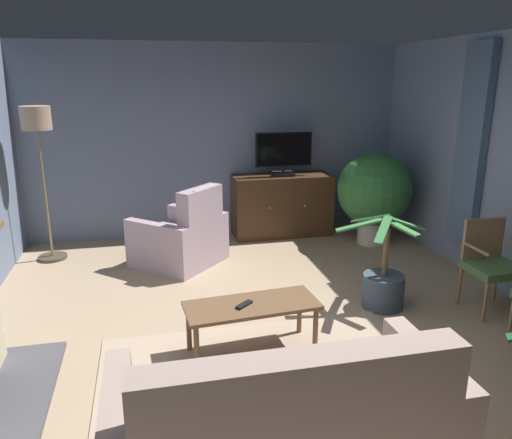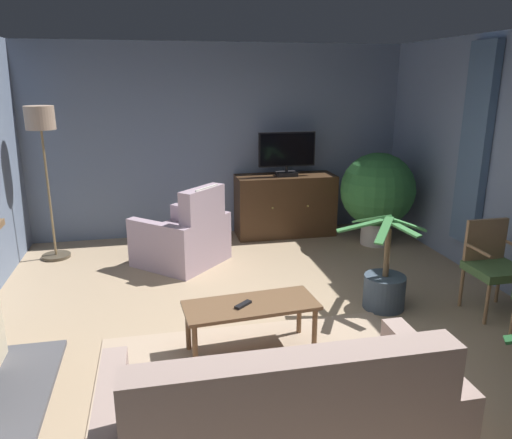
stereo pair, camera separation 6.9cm
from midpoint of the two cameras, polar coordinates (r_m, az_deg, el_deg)
ground_plane at (r=4.48m, az=1.85°, el=-14.27°), size 6.01×7.22×0.04m
wall_back at (r=7.22m, az=-4.86°, el=9.06°), size 6.01×0.10×2.73m
curtain_panel_far at (r=6.20m, az=23.49°, el=7.90°), size 0.10×0.44×2.29m
rug_central at (r=4.04m, az=0.59°, el=-17.55°), size 2.58×1.62×0.01m
tv_cabinet at (r=7.24m, az=2.76°, el=1.52°), size 1.44×0.57×0.89m
television at (r=7.03m, az=2.96°, el=7.77°), size 0.82×0.20×0.63m
coffee_table at (r=4.15m, az=-0.97°, el=-10.45°), size 1.14×0.54×0.45m
tv_remote at (r=4.08m, az=-1.87°, el=-9.88°), size 0.16×0.15×0.02m
sofa_floral at (r=3.08m, az=2.77°, el=-22.78°), size 2.02×0.92×0.94m
armchair_angled_to_table at (r=6.18m, az=-8.94°, el=-2.29°), size 1.30×1.30×1.02m
side_chair_mid_row at (r=5.37m, az=25.30°, el=-4.45°), size 0.49×0.46×0.91m
potted_plant_small_fern_corner at (r=6.93m, az=13.31°, el=3.21°), size 1.01×1.01×1.29m
potted_plant_tall_palm_by_window at (r=5.16m, az=14.20°, el=-7.47°), size 0.87×0.80×0.97m
floor_lamp at (r=6.56m, az=-24.27°, el=8.49°), size 0.36×0.36×1.93m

